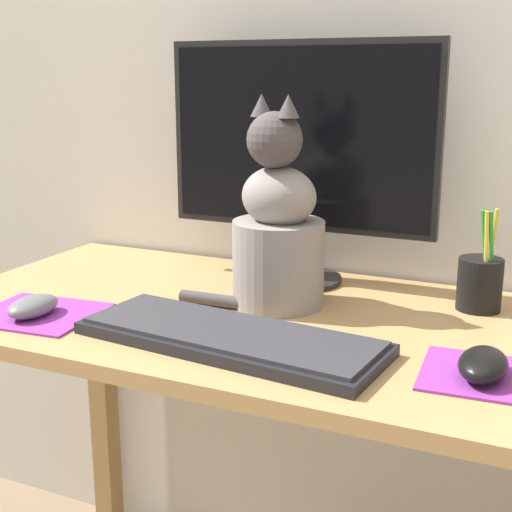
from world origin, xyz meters
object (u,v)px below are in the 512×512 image
object	(u,v)px
monitor	(300,150)
cat	(277,230)
keyboard	(230,337)
computer_mouse_right	(483,364)
pen_cup	(480,283)
computer_mouse_left	(33,306)

from	to	relation	value
monitor	cat	bearing A→B (deg)	-82.62
keyboard	monitor	bearing A→B (deg)	100.59
keyboard	computer_mouse_right	distance (m)	0.36
computer_mouse_right	pen_cup	xyz separation A→B (m)	(-0.05, 0.30, 0.03)
computer_mouse_left	computer_mouse_right	world-z (taller)	computer_mouse_right
computer_mouse_right	keyboard	bearing A→B (deg)	-176.34
pen_cup	computer_mouse_right	bearing A→B (deg)	-81.26
monitor	computer_mouse_left	world-z (taller)	monitor
monitor	cat	size ratio (longest dim) A/B	1.45
computer_mouse_left	cat	size ratio (longest dim) A/B	0.28
monitor	cat	world-z (taller)	monitor
monitor	computer_mouse_left	bearing A→B (deg)	-129.62
monitor	keyboard	bearing A→B (deg)	-85.10
computer_mouse_left	computer_mouse_right	bearing A→B (deg)	4.28
computer_mouse_right	pen_cup	bearing A→B (deg)	98.74
monitor	cat	distance (m)	0.20
computer_mouse_left	pen_cup	distance (m)	0.76
keyboard	pen_cup	world-z (taller)	pen_cup
computer_mouse_left	cat	world-z (taller)	cat
monitor	computer_mouse_left	size ratio (longest dim) A/B	5.21
monitor	cat	xyz separation A→B (m)	(0.02, -0.15, -0.12)
keyboard	pen_cup	bearing A→B (deg)	51.57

